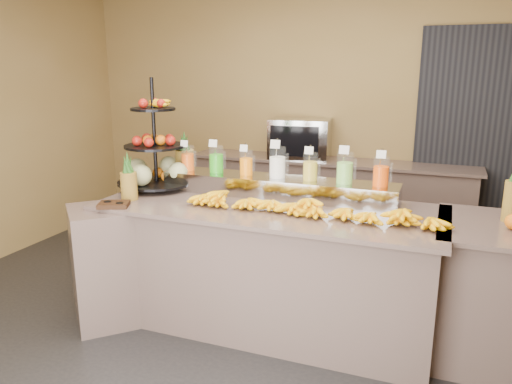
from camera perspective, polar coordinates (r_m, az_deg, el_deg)
The scene contains 18 objects.
ground at distance 3.74m, azimuth -0.28°, elevation -16.62°, with size 6.00×6.00×0.00m, color black.
room_envelope at distance 3.90m, azimuth 6.67°, elevation 13.52°, with size 6.04×5.02×2.82m.
buffet_counter at distance 3.79m, azimuth -0.48°, elevation -8.34°, with size 2.75×1.25×0.93m.
back_ledge at distance 5.56m, azimuth 8.21°, elevation -1.01°, with size 3.10×0.55×0.93m.
pitcher_tray at distance 3.88m, azimuth 2.44°, elevation 0.58°, with size 1.85×0.30×0.15m, color gray.
juice_pitcher_orange_a at distance 4.15m, azimuth -7.80°, elevation 3.71°, with size 0.11×0.11×0.26m.
juice_pitcher_green at distance 4.03m, azimuth -4.56°, elevation 3.58°, with size 0.12×0.12×0.28m.
juice_pitcher_orange_b at distance 3.93m, azimuth -1.13°, elevation 3.20°, with size 0.11×0.11×0.26m.
juice_pitcher_milk at distance 3.84m, azimuth 2.47°, elevation 3.20°, with size 0.13×0.13×0.31m.
juice_pitcher_lemon at distance 3.77m, azimuth 6.22°, elevation 2.72°, with size 0.11×0.12×0.27m.
juice_pitcher_lime at distance 3.71m, azimuth 10.11°, elevation 2.52°, with size 0.12×0.13×0.30m.
juice_pitcher_orange_c at distance 3.67m, azimuth 14.09°, elevation 2.08°, with size 0.12×0.12×0.28m.
banana_heap at distance 3.44m, azimuth 5.76°, elevation -1.56°, with size 1.82×0.16×0.15m.
fruit_stand at distance 4.18m, azimuth -10.91°, elevation 3.51°, with size 0.76×0.76×0.90m.
condiment_caddy at distance 3.75m, azimuth -15.95°, elevation -1.39°, with size 0.21×0.16×0.03m, color black.
pineapple_left_a at distance 3.88m, azimuth -14.34°, elevation 1.09°, with size 0.12×0.12×0.37m.
pineapple_left_b at distance 4.32m, azimuth -8.11°, elevation 3.23°, with size 0.16×0.16×0.45m.
oven_warmer at distance 5.50m, azimuth 5.08°, elevation 6.13°, with size 0.64×0.45×0.43m, color gray.
Camera 1 is at (1.17, -2.99, 1.93)m, focal length 35.00 mm.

